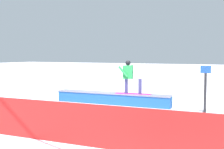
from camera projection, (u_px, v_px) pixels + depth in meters
ground_plane at (112, 110)px, 12.20m from camera, size 120.00×120.00×0.00m
grind_box at (112, 102)px, 12.17m from camera, size 5.17×0.95×0.76m
snowboarder at (129, 76)px, 11.76m from camera, size 1.55×0.61×1.41m
safety_fence at (38, 120)px, 7.94m from camera, size 11.75×0.85×1.13m
trail_marker at (205, 89)px, 11.10m from camera, size 0.40×0.10×1.98m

